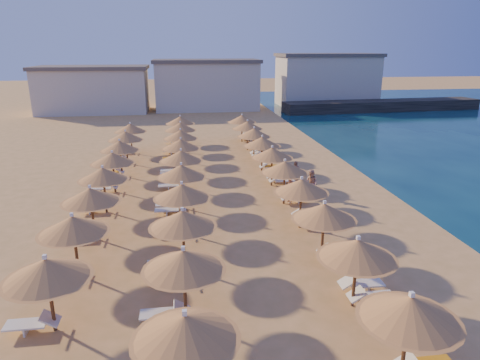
{
  "coord_description": "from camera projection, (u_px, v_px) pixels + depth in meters",
  "views": [
    {
      "loc": [
        -3.27,
        -20.57,
        9.02
      ],
      "look_at": [
        0.12,
        4.0,
        1.3
      ],
      "focal_mm": 32.0,
      "sensor_mm": 36.0,
      "label": 1
    }
  ],
  "objects": [
    {
      "name": "parasol_row_east",
      "position": [
        285.0,
        168.0,
        25.12
      ],
      "size": [
        2.85,
        38.72,
        2.78
      ],
      "color": "brown",
      "rests_on": "ground"
    },
    {
      "name": "jetty",
      "position": [
        382.0,
        106.0,
        63.33
      ],
      "size": [
        30.21,
        6.2,
        1.5
      ],
      "primitive_type": "cube",
      "rotation": [
        0.0,
        0.0,
        0.07
      ],
      "color": "black",
      "rests_on": "ground"
    },
    {
      "name": "parasol_row_west",
      "position": [
        181.0,
        172.0,
        24.33
      ],
      "size": [
        2.85,
        38.72,
        2.78
      ],
      "color": "brown",
      "rests_on": "ground"
    },
    {
      "name": "hotel_blocks",
      "position": [
        221.0,
        84.0,
        64.82
      ],
      "size": [
        51.12,
        11.12,
        8.1
      ],
      "color": "beige",
      "rests_on": "ground"
    },
    {
      "name": "beachgoer_a",
      "position": [
        290.0,
        189.0,
        25.74
      ],
      "size": [
        0.5,
        0.69,
        1.74
      ],
      "primitive_type": "imported",
      "rotation": [
        0.0,
        0.0,
        -1.43
      ],
      "color": "tan",
      "rests_on": "ground"
    },
    {
      "name": "loungers",
      "position": [
        209.0,
        200.0,
        25.34
      ],
      "size": [
        13.49,
        37.38,
        0.66
      ],
      "color": "silver",
      "rests_on": "ground"
    },
    {
      "name": "ground",
      "position": [
        248.0,
        226.0,
        22.56
      ],
      "size": [
        220.0,
        220.0,
        0.0
      ],
      "primitive_type": "plane",
      "color": "tan",
      "rests_on": "ground"
    },
    {
      "name": "beachgoer_b",
      "position": [
        311.0,
        184.0,
        26.62
      ],
      "size": [
        1.01,
        1.08,
        1.77
      ],
      "primitive_type": "imported",
      "rotation": [
        0.0,
        0.0,
        -1.06
      ],
      "color": "tan",
      "rests_on": "ground"
    },
    {
      "name": "parasol_row_inland",
      "position": [
        108.0,
        166.0,
        25.46
      ],
      "size": [
        2.85,
        27.96,
        2.78
      ],
      "color": "brown",
      "rests_on": "ground"
    },
    {
      "name": "beachgoer_c",
      "position": [
        295.0,
        172.0,
        29.35
      ],
      "size": [
        0.98,
        0.88,
        1.59
      ],
      "primitive_type": "imported",
      "rotation": [
        0.0,
        0.0,
        -0.66
      ],
      "color": "tan",
      "rests_on": "ground"
    }
  ]
}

